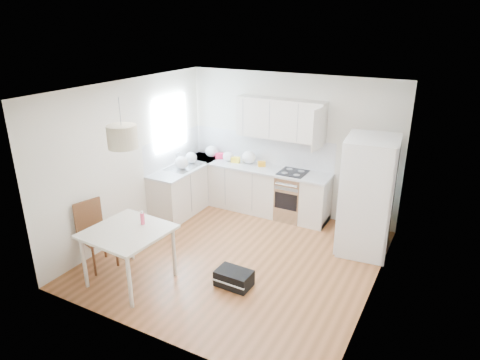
# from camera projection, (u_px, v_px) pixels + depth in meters

# --- Properties ---
(floor) EXTENTS (4.20, 4.20, 0.00)m
(floor) POSITION_uv_depth(u_px,v_px,m) (238.00, 257.00, 6.92)
(floor) COLOR brown
(floor) RESTS_ON ground
(ceiling) EXTENTS (4.20, 4.20, 0.00)m
(ceiling) POSITION_uv_depth(u_px,v_px,m) (237.00, 89.00, 5.95)
(ceiling) COLOR white
(ceiling) RESTS_ON wall_back
(wall_back) EXTENTS (4.20, 0.00, 4.20)m
(wall_back) POSITION_uv_depth(u_px,v_px,m) (290.00, 145.00, 8.16)
(wall_back) COLOR silver
(wall_back) RESTS_ON floor
(wall_left) EXTENTS (0.00, 4.20, 4.20)m
(wall_left) POSITION_uv_depth(u_px,v_px,m) (131.00, 159.00, 7.36)
(wall_left) COLOR silver
(wall_left) RESTS_ON floor
(wall_right) EXTENTS (0.00, 4.20, 4.20)m
(wall_right) POSITION_uv_depth(u_px,v_px,m) (380.00, 207.00, 5.50)
(wall_right) COLOR silver
(wall_right) RESTS_ON floor
(window_glassblock) EXTENTS (0.02, 1.00, 1.00)m
(window_glassblock) POSITION_uv_depth(u_px,v_px,m) (170.00, 123.00, 8.16)
(window_glassblock) COLOR #BFE0F9
(window_glassblock) RESTS_ON wall_left
(cabinets_back) EXTENTS (3.00, 0.60, 0.88)m
(cabinets_back) POSITION_uv_depth(u_px,v_px,m) (254.00, 189.00, 8.51)
(cabinets_back) COLOR beige
(cabinets_back) RESTS_ON floor
(cabinets_left) EXTENTS (0.60, 1.80, 0.88)m
(cabinets_left) POSITION_uv_depth(u_px,v_px,m) (187.00, 188.00, 8.54)
(cabinets_left) COLOR beige
(cabinets_left) RESTS_ON floor
(counter_back) EXTENTS (3.02, 0.64, 0.04)m
(counter_back) POSITION_uv_depth(u_px,v_px,m) (255.00, 167.00, 8.34)
(counter_back) COLOR #A6A8AB
(counter_back) RESTS_ON cabinets_back
(counter_left) EXTENTS (0.64, 1.82, 0.04)m
(counter_left) POSITION_uv_depth(u_px,v_px,m) (186.00, 166.00, 8.38)
(counter_left) COLOR #A6A8AB
(counter_left) RESTS_ON cabinets_left
(backsplash_back) EXTENTS (3.00, 0.01, 0.58)m
(backsplash_back) POSITION_uv_depth(u_px,v_px,m) (261.00, 148.00, 8.47)
(backsplash_back) COLOR white
(backsplash_back) RESTS_ON wall_back
(backsplash_left) EXTENTS (0.01, 1.80, 0.58)m
(backsplash_left) POSITION_uv_depth(u_px,v_px,m) (173.00, 149.00, 8.40)
(backsplash_left) COLOR white
(backsplash_left) RESTS_ON wall_left
(upper_cabinets) EXTENTS (1.70, 0.32, 0.75)m
(upper_cabinets) POSITION_uv_depth(u_px,v_px,m) (280.00, 119.00, 7.91)
(upper_cabinets) COLOR beige
(upper_cabinets) RESTS_ON wall_back
(range_oven) EXTENTS (0.50, 0.61, 0.88)m
(range_oven) POSITION_uv_depth(u_px,v_px,m) (292.00, 196.00, 8.15)
(range_oven) COLOR #B2B5B7
(range_oven) RESTS_ON floor
(sink) EXTENTS (0.50, 0.80, 0.16)m
(sink) POSITION_uv_depth(u_px,v_px,m) (185.00, 166.00, 8.33)
(sink) COLOR #B2B5B7
(sink) RESTS_ON counter_left
(refrigerator) EXTENTS (1.00, 1.04, 1.91)m
(refrigerator) POSITION_uv_depth(u_px,v_px,m) (369.00, 196.00, 6.87)
(refrigerator) COLOR white
(refrigerator) RESTS_ON floor
(dining_table) EXTENTS (1.12, 1.12, 0.84)m
(dining_table) POSITION_uv_depth(u_px,v_px,m) (128.00, 236.00, 6.04)
(dining_table) COLOR beige
(dining_table) RESTS_ON floor
(dining_chair) EXTENTS (0.54, 0.54, 1.04)m
(dining_chair) POSITION_uv_depth(u_px,v_px,m) (97.00, 236.00, 6.50)
(dining_chair) COLOR #482615
(dining_chair) RESTS_ON floor
(drink_bottle) EXTENTS (0.08, 0.08, 0.21)m
(drink_bottle) POSITION_uv_depth(u_px,v_px,m) (142.00, 218.00, 6.15)
(drink_bottle) COLOR #F04265
(drink_bottle) RESTS_ON dining_table
(gym_bag) EXTENTS (0.52, 0.35, 0.24)m
(gym_bag) POSITION_uv_depth(u_px,v_px,m) (234.00, 278.00, 6.16)
(gym_bag) COLOR black
(gym_bag) RESTS_ON floor
(pendant_lamp) EXTENTS (0.50, 0.50, 0.31)m
(pendant_lamp) POSITION_uv_depth(u_px,v_px,m) (122.00, 137.00, 5.56)
(pendant_lamp) COLOR #BBAE90
(pendant_lamp) RESTS_ON ceiling
(grocery_bag_a) EXTENTS (0.26, 0.22, 0.24)m
(grocery_bag_a) POSITION_uv_depth(u_px,v_px,m) (212.00, 151.00, 8.84)
(grocery_bag_a) COLOR white
(grocery_bag_a) RESTS_ON counter_back
(grocery_bag_b) EXTENTS (0.22, 0.19, 0.20)m
(grocery_bag_b) POSITION_uv_depth(u_px,v_px,m) (228.00, 157.00, 8.58)
(grocery_bag_b) COLOR white
(grocery_bag_b) RESTS_ON counter_back
(grocery_bag_c) EXTENTS (0.28, 0.24, 0.25)m
(grocery_bag_c) POSITION_uv_depth(u_px,v_px,m) (249.00, 157.00, 8.45)
(grocery_bag_c) COLOR white
(grocery_bag_c) RESTS_ON counter_back
(grocery_bag_d) EXTENTS (0.24, 0.20, 0.22)m
(grocery_bag_d) POSITION_uv_depth(u_px,v_px,m) (191.00, 158.00, 8.49)
(grocery_bag_d) COLOR white
(grocery_bag_d) RESTS_ON counter_back
(grocery_bag_e) EXTENTS (0.27, 0.23, 0.24)m
(grocery_bag_e) POSITION_uv_depth(u_px,v_px,m) (182.00, 163.00, 8.15)
(grocery_bag_e) COLOR white
(grocery_bag_e) RESTS_ON counter_left
(snack_orange) EXTENTS (0.17, 0.16, 0.10)m
(snack_orange) POSITION_uv_depth(u_px,v_px,m) (262.00, 164.00, 8.31)
(snack_orange) COLOR orange
(snack_orange) RESTS_ON counter_back
(snack_yellow) EXTENTS (0.17, 0.12, 0.11)m
(snack_yellow) POSITION_uv_depth(u_px,v_px,m) (236.00, 160.00, 8.53)
(snack_yellow) COLOR yellow
(snack_yellow) RESTS_ON counter_back
(snack_red) EXTENTS (0.19, 0.17, 0.11)m
(snack_red) POSITION_uv_depth(u_px,v_px,m) (219.00, 156.00, 8.77)
(snack_red) COLOR #B61638
(snack_red) RESTS_ON counter_back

